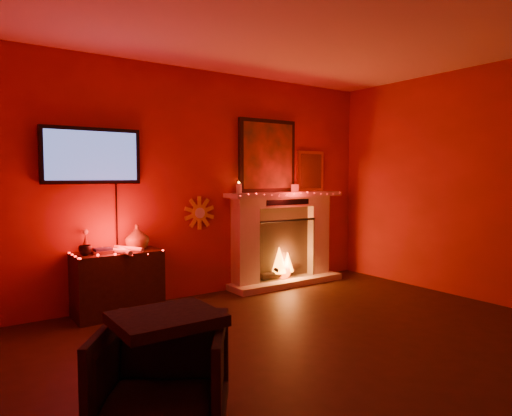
{
  "coord_description": "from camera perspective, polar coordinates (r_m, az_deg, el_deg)",
  "views": [
    {
      "loc": [
        -2.59,
        -2.38,
        1.44
      ],
      "look_at": [
        0.24,
        1.7,
        1.09
      ],
      "focal_mm": 32.0,
      "sensor_mm": 36.0,
      "label": 1
    }
  ],
  "objects": [
    {
      "name": "armchair",
      "position": [
        2.74,
        -11.51,
        -20.16
      ],
      "size": [
        0.96,
        0.97,
        0.64
      ],
      "primitive_type": "imported",
      "rotation": [
        0.0,
        0.0,
        -0.6
      ],
      "color": "black",
      "rests_on": "floor"
    },
    {
      "name": "room",
      "position": [
        3.52,
        12.69,
        2.43
      ],
      "size": [
        5.0,
        5.0,
        5.0
      ],
      "color": "black",
      "rests_on": "ground"
    },
    {
      "name": "console_table",
      "position": [
        4.99,
        -16.82,
        -8.55
      ],
      "size": [
        0.87,
        0.55,
        0.92
      ],
      "color": "black",
      "rests_on": "floor"
    },
    {
      "name": "fireplace",
      "position": [
        6.1,
        3.3,
        -2.74
      ],
      "size": [
        1.72,
        0.4,
        2.18
      ],
      "color": "beige",
      "rests_on": "floor"
    },
    {
      "name": "tv",
      "position": [
        5.01,
        -19.84,
        6.13
      ],
      "size": [
        1.0,
        0.07,
        1.24
      ],
      "color": "black",
      "rests_on": "room"
    },
    {
      "name": "sunburst_clock",
      "position": [
        5.51,
        -7.09,
        -0.62
      ],
      "size": [
        0.4,
        0.03,
        0.4
      ],
      "color": "gold",
      "rests_on": "room"
    }
  ]
}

